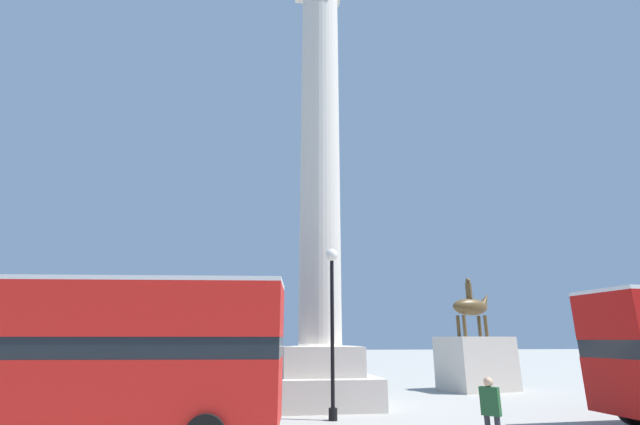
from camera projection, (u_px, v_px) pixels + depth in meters
ground_plane at (320, 406)px, 18.07m from camera, size 200.00×200.00×0.00m
monument_column at (320, 201)px, 20.67m from camera, size 4.62×4.62×23.74m
bus_b at (75, 351)px, 11.70m from camera, size 11.48×3.69×4.30m
equestrian_statue at (475, 358)px, 23.91m from camera, size 4.21×3.43×6.16m
street_lamp at (332, 312)px, 15.84m from camera, size 0.47×0.47×6.05m
pedestrian_near_lamp at (491, 409)px, 10.77m from camera, size 0.45×0.47×1.77m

